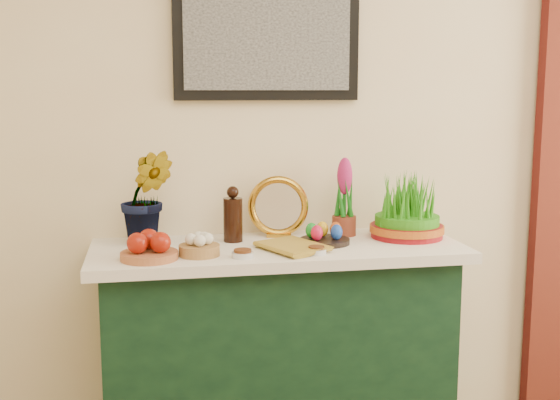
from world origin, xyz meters
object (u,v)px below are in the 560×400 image
at_px(mirror, 278,207).
at_px(book, 272,249).
at_px(wheatgrass_sabzeh, 407,211).
at_px(sideboard, 278,361).
at_px(hyacinth_green, 146,182).

xyz_separation_m(mirror, book, (-0.08, -0.30, -0.10)).
xyz_separation_m(mirror, wheatgrass_sabzeh, (0.50, -0.12, -0.01)).
bearing_deg(sideboard, mirror, 78.66).
bearing_deg(sideboard, hyacinth_green, 166.94).
bearing_deg(hyacinth_green, mirror, 6.96).
xyz_separation_m(sideboard, mirror, (0.03, 0.16, 0.58)).
distance_m(sideboard, book, 0.50).
xyz_separation_m(hyacinth_green, mirror, (0.51, 0.05, -0.12)).
xyz_separation_m(sideboard, wheatgrass_sabzeh, (0.53, 0.04, 0.57)).
bearing_deg(mirror, hyacinth_green, -174.94).
relative_size(hyacinth_green, book, 1.95).
bearing_deg(hyacinth_green, sideboard, -11.16).
height_order(mirror, book, mirror).
distance_m(hyacinth_green, wheatgrass_sabzeh, 1.02).
height_order(sideboard, book, book).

